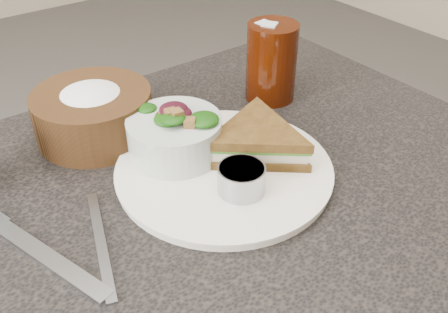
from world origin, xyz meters
TOP-DOWN VIEW (x-y plane):
  - dinner_plate at (0.07, 0.01)m, footprint 0.30×0.30m
  - sandwich at (0.12, 0.01)m, footprint 0.24×0.24m
  - salad_bowl at (0.03, 0.08)m, footprint 0.16×0.16m
  - dressing_ramekin at (0.05, -0.04)m, footprint 0.07×0.07m
  - orange_wedge at (0.10, 0.06)m, footprint 0.08×0.08m
  - fork at (-0.19, 0.01)m, footprint 0.08×0.21m
  - knife at (-0.13, -0.01)m, footprint 0.07×0.18m
  - bread_basket at (-0.03, 0.21)m, footprint 0.24×0.24m
  - cola_glass at (0.27, 0.14)m, footprint 0.09×0.09m

SIDE VIEW (x-z plane):
  - knife at x=-0.13m, z-range 0.75..0.75m
  - fork at x=-0.19m, z-range 0.75..0.76m
  - dinner_plate at x=0.07m, z-range 0.75..0.76m
  - orange_wedge at x=0.10m, z-range 0.76..0.79m
  - dressing_ramekin at x=0.05m, z-range 0.76..0.80m
  - sandwich at x=0.12m, z-range 0.76..0.81m
  - bread_basket at x=-0.03m, z-range 0.75..0.85m
  - salad_bowl at x=0.03m, z-range 0.76..0.84m
  - cola_glass at x=0.27m, z-range 0.75..0.90m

